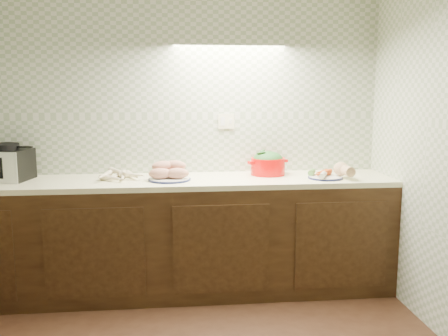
{
  "coord_description": "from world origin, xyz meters",
  "views": [
    {
      "loc": [
        0.11,
        -2.26,
        1.59
      ],
      "look_at": [
        0.48,
        1.25,
        1.02
      ],
      "focal_mm": 40.0,
      "sensor_mm": 36.0,
      "label": 1
    }
  ],
  "objects": [
    {
      "name": "room",
      "position": [
        0.0,
        0.0,
        1.63
      ],
      "size": [
        3.6,
        3.6,
        2.6
      ],
      "color": "black",
      "rests_on": "ground"
    },
    {
      "name": "dutch_oven",
      "position": [
        0.87,
        1.62,
        0.99
      ],
      "size": [
        0.34,
        0.34,
        0.19
      ],
      "rotation": [
        0.0,
        0.0,
        0.31
      ],
      "color": "red",
      "rests_on": "counter"
    },
    {
      "name": "counter",
      "position": [
        -0.68,
        0.68,
        0.45
      ],
      "size": [
        3.6,
        3.6,
        0.9
      ],
      "color": "black",
      "rests_on": "ground"
    },
    {
      "name": "sweet_potato_plate",
      "position": [
        0.08,
        1.47,
        0.96
      ],
      "size": [
        0.32,
        0.32,
        0.14
      ],
      "rotation": [
        0.0,
        0.0,
        0.05
      ],
      "color": "#131744",
      "rests_on": "counter"
    },
    {
      "name": "parsnip_pile",
      "position": [
        -0.32,
        1.51,
        0.93
      ],
      "size": [
        0.36,
        0.39,
        0.07
      ],
      "color": "beige",
      "rests_on": "counter"
    },
    {
      "name": "veg_plate",
      "position": [
        1.33,
        1.42,
        0.94
      ],
      "size": [
        0.32,
        0.27,
        0.12
      ],
      "rotation": [
        0.0,
        0.0,
        -0.08
      ],
      "color": "#131744",
      "rests_on": "counter"
    },
    {
      "name": "onion_bowl",
      "position": [
        0.05,
        1.62,
        0.95
      ],
      "size": [
        0.16,
        0.16,
        0.12
      ],
      "color": "black",
      "rests_on": "counter"
    },
    {
      "name": "toaster_oven",
      "position": [
        -1.17,
        1.6,
        1.03
      ],
      "size": [
        0.44,
        0.37,
        0.28
      ],
      "rotation": [
        0.0,
        0.0,
        -0.21
      ],
      "color": "black",
      "rests_on": "counter"
    }
  ]
}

